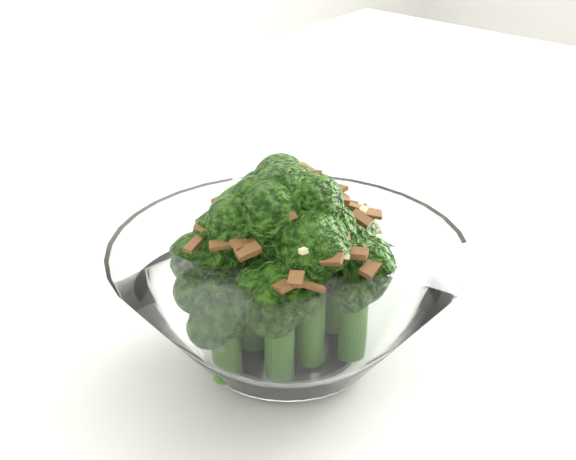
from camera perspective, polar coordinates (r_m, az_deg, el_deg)
table at (r=0.74m, az=2.75°, el=-3.60°), size 1.38×1.12×0.75m
broccoli_dish at (r=0.51m, az=-0.04°, el=-3.75°), size 0.20×0.20×0.13m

